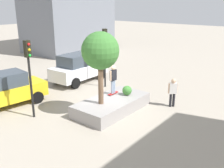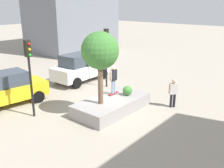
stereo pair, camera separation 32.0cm
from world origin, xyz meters
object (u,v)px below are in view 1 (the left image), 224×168
taxi_cab (6,89)px  traffic_light_corner (105,48)px  skateboard (113,93)px  skateboarder (113,77)px  planter_ledge (112,105)px  plaza_tree (100,51)px  police_car (79,68)px  bystander_watching (173,91)px  traffic_light_median (29,66)px

taxi_cab → traffic_light_corner: size_ratio=1.08×
skateboard → taxi_cab: 6.34m
skateboard → skateboarder: bearing=-166.0°
planter_ledge → taxi_cab: 6.35m
planter_ledge → skateboarder: size_ratio=2.71×
plaza_tree → taxi_cab: bearing=114.5°
skateboarder → police_car: skateboarder is taller
taxi_cab → bystander_watching: size_ratio=2.63×
planter_ledge → plaza_tree: bearing=175.4°
planter_ledge → traffic_light_median: bearing=139.7°
bystander_watching → skateboard: bearing=125.7°
skateboarder → bystander_watching: skateboarder is taller
skateboarder → police_car: size_ratio=0.35×
planter_ledge → skateboarder: skateboarder is taller
skateboarder → traffic_light_corner: size_ratio=0.40×
planter_ledge → taxi_cab: size_ratio=1.00×
police_car → traffic_light_corner: (0.28, -2.42, 1.77)m
skateboard → traffic_light_corner: traffic_light_corner is taller
skateboard → skateboarder: size_ratio=0.48×
police_car → traffic_light_median: 6.96m
plaza_tree → bystander_watching: size_ratio=2.23×
skateboard → police_car: size_ratio=0.17×
skateboard → traffic_light_corner: bearing=47.8°
planter_ledge → bystander_watching: size_ratio=2.63×
traffic_light_median → skateboard: bearing=-30.6°
traffic_light_corner → traffic_light_median: (-6.43, -0.36, -0.04)m
traffic_light_corner → bystander_watching: 5.89m
planter_ledge → traffic_light_corner: size_ratio=1.08×
skateboarder → skateboard: bearing=14.0°
plaza_tree → traffic_light_median: 3.72m
traffic_light_corner → police_car: bearing=96.7°
plaza_tree → taxi_cab: size_ratio=0.85×
skateboard → police_car: bearing=67.0°
skateboard → traffic_light_median: (-3.97, 2.35, 2.08)m
traffic_light_corner → bystander_watching: (-0.42, -5.56, -1.89)m
planter_ledge → plaza_tree: size_ratio=1.18×
planter_ledge → bystander_watching: bearing=-41.5°
planter_ledge → skateboarder: 1.62m
police_car → bystander_watching: police_car is taller
skateboarder → traffic_light_median: size_ratio=0.41×
traffic_light_corner → traffic_light_median: bearing=-176.8°
plaza_tree → traffic_light_corner: (4.00, 3.09, -0.67)m
plaza_tree → skateboarder: bearing=13.7°
plaza_tree → skateboard: plaza_tree is taller
planter_ledge → police_car: police_car is taller
planter_ledge → skateboard: (0.67, 0.44, 0.41)m
plaza_tree → taxi_cab: plaza_tree is taller
plaza_tree → traffic_light_median: (-2.43, 2.72, -0.71)m
planter_ledge → traffic_light_median: traffic_light_median is taller
skateboard → police_car: 5.58m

